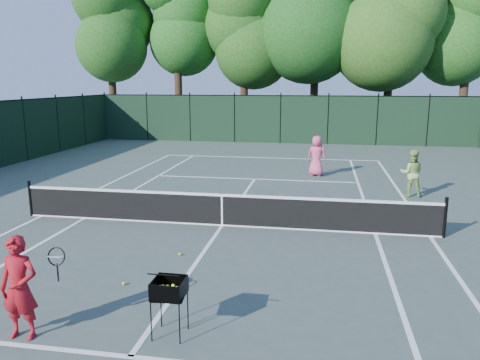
% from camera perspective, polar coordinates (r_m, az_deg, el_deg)
% --- Properties ---
extents(ground, '(90.00, 90.00, 0.00)m').
position_cam_1_polar(ground, '(13.03, -2.19, -5.59)').
color(ground, '#404E46').
rests_on(ground, ground).
extents(sideline_doubles_left, '(0.10, 23.77, 0.01)m').
position_cam_1_polar(sideline_doubles_left, '(15.12, -23.02, -4.06)').
color(sideline_doubles_left, white).
rests_on(sideline_doubles_left, ground).
extents(sideline_doubles_right, '(0.10, 23.77, 0.01)m').
position_cam_1_polar(sideline_doubles_right, '(13.08, 22.19, -6.41)').
color(sideline_doubles_right, white).
rests_on(sideline_doubles_right, ground).
extents(sideline_singles_left, '(0.10, 23.77, 0.01)m').
position_cam_1_polar(sideline_singles_left, '(14.43, -18.43, -4.45)').
color(sideline_singles_left, white).
rests_on(sideline_singles_left, ground).
extents(sideline_singles_right, '(0.10, 23.77, 0.01)m').
position_cam_1_polar(sideline_singles_right, '(12.85, 16.18, -6.31)').
color(sideline_singles_right, white).
rests_on(sideline_singles_right, ground).
extents(baseline_far, '(10.97, 0.10, 0.01)m').
position_cam_1_polar(baseline_far, '(24.49, 3.63, 2.71)').
color(baseline_far, white).
rests_on(baseline_far, ground).
extents(service_line_near, '(8.23, 0.10, 0.01)m').
position_cam_1_polar(service_line_near, '(7.43, -13.22, -20.23)').
color(service_line_near, white).
rests_on(service_line_near, ground).
extents(service_line_far, '(8.23, 0.10, 0.01)m').
position_cam_1_polar(service_line_far, '(19.14, 1.82, 0.12)').
color(service_line_far, white).
rests_on(service_line_far, ground).
extents(center_service_line, '(0.10, 12.80, 0.01)m').
position_cam_1_polar(center_service_line, '(13.03, -2.19, -5.57)').
color(center_service_line, white).
rests_on(center_service_line, ground).
extents(tennis_net, '(11.69, 0.09, 1.06)m').
position_cam_1_polar(tennis_net, '(12.89, -2.20, -3.57)').
color(tennis_net, black).
rests_on(tennis_net, ground).
extents(fence_far, '(24.00, 0.05, 3.00)m').
position_cam_1_polar(fence_far, '(30.36, 4.96, 7.33)').
color(fence_far, black).
rests_on(fence_far, ground).
extents(tree_0, '(6.40, 6.40, 13.14)m').
position_cam_1_polar(tree_0, '(37.34, -15.69, 18.04)').
color(tree_0, black).
rests_on(tree_0, ground).
extents(tree_1, '(6.80, 6.80, 13.98)m').
position_cam_1_polar(tree_1, '(36.08, -7.76, 19.44)').
color(tree_1, black).
rests_on(tree_1, ground).
extents(tree_2, '(6.00, 6.00, 12.40)m').
position_cam_1_polar(tree_2, '(34.62, 0.52, 18.26)').
color(tree_2, black).
rests_on(tree_2, ground).
extents(tree_3, '(7.00, 7.00, 14.45)m').
position_cam_1_polar(tree_3, '(34.82, 9.35, 20.19)').
color(tree_3, black).
rests_on(tree_3, ground).
extents(tree_4, '(6.20, 6.20, 12.97)m').
position_cam_1_polar(tree_4, '(34.29, 18.12, 18.45)').
color(tree_4, black).
rests_on(tree_4, ground).
extents(tree_5, '(5.80, 5.80, 12.23)m').
position_cam_1_polar(tree_5, '(35.71, 26.28, 16.86)').
color(tree_5, black).
rests_on(tree_5, ground).
extents(coach, '(0.89, 0.64, 1.65)m').
position_cam_1_polar(coach, '(8.09, -25.29, -11.79)').
color(coach, '#A4121C').
rests_on(coach, ground).
extents(player_pink, '(0.97, 0.79, 1.71)m').
position_cam_1_polar(player_pink, '(19.94, 9.33, 2.93)').
color(player_pink, '#DA4D78').
rests_on(player_pink, ground).
extents(player_green, '(0.83, 0.67, 1.63)m').
position_cam_1_polar(player_green, '(17.18, 20.18, 0.78)').
color(player_green, '#9AC160').
rests_on(player_green, ground).
extents(ball_hopper, '(0.54, 0.54, 0.94)m').
position_cam_1_polar(ball_hopper, '(7.49, -8.65, -12.96)').
color(ball_hopper, black).
rests_on(ball_hopper, ground).
extents(loose_ball_near_cart, '(0.07, 0.07, 0.07)m').
position_cam_1_polar(loose_ball_near_cart, '(9.68, -13.98, -12.13)').
color(loose_ball_near_cart, '#CDD72C').
rests_on(loose_ball_near_cart, ground).
extents(loose_ball_midcourt, '(0.07, 0.07, 0.07)m').
position_cam_1_polar(loose_ball_midcourt, '(10.96, -7.35, -8.95)').
color(loose_ball_midcourt, '#C6DC2D').
rests_on(loose_ball_midcourt, ground).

